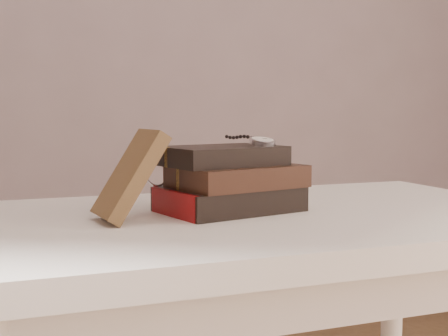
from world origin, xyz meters
name	(u,v)px	position (x,y,z in m)	size (l,w,h in m)	color
table	(265,264)	(0.00, 0.35, 0.66)	(1.00, 0.60, 0.75)	white
book_stack	(230,181)	(-0.05, 0.38, 0.80)	(0.26, 0.20, 0.11)	black
journal	(130,176)	(-0.24, 0.34, 0.82)	(0.02, 0.10, 0.16)	#442F1A
pocket_watch	(260,141)	(0.01, 0.39, 0.87)	(0.06, 0.15, 0.02)	silver
eyeglasses	(167,173)	(-0.15, 0.43, 0.81)	(0.12, 0.13, 0.05)	silver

